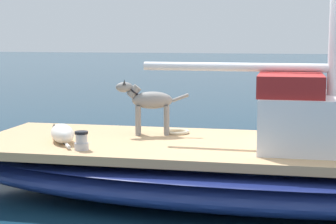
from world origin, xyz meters
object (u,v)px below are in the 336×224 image
Objects in this scene: sailboat_main at (250,172)px; coiled_rope at (177,132)px; dog_grey at (149,102)px; dog_white at (62,133)px; deck_winch at (81,141)px.

coiled_rope is at bearing -117.67° from sailboat_main.
dog_grey reaches higher than coiled_rope.
sailboat_main is 1.19m from coiled_rope.
coiled_rope reaches higher than sailboat_main.
dog_white is (0.39, -2.21, 0.43)m from sailboat_main.
deck_winch is at bearing -21.98° from dog_grey.
dog_grey is at bearing -104.67° from sailboat_main.
deck_winch is at bearing 46.98° from dog_white.
coiled_rope is at bearing 118.55° from dog_grey.
sailboat_main is 7.91× the size of dog_grey.
deck_winch is (0.78, -1.80, 0.42)m from sailboat_main.
dog_white is at bearing -49.27° from dog_grey.
dog_white reaches higher than sailboat_main.
deck_winch is at bearing -66.61° from sailboat_main.
dog_grey is (-0.75, 0.87, 0.32)m from dog_white.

